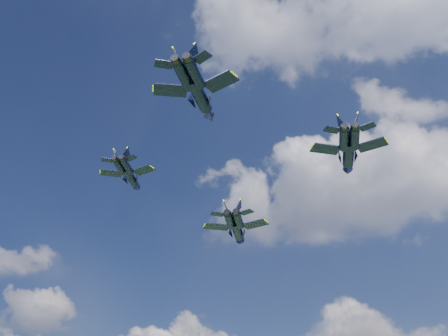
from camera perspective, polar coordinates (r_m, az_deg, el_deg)
The scene contains 4 objects.
jet_lead at distance 120.11m, azimuth 1.39°, elevation -6.38°, with size 13.20×17.94×4.23m.
jet_left at distance 107.26m, azimuth -9.44°, elevation -0.92°, with size 10.27×13.87×3.26m.
jet_right at distance 98.04m, azimuth 12.51°, elevation 1.31°, with size 12.51×16.92×3.98m.
jet_slot at distance 84.72m, azimuth -2.41°, elevation 7.26°, with size 12.97×17.11×4.04m.
Camera 1 is at (42.06, -72.19, 12.65)m, focal length 45.00 mm.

